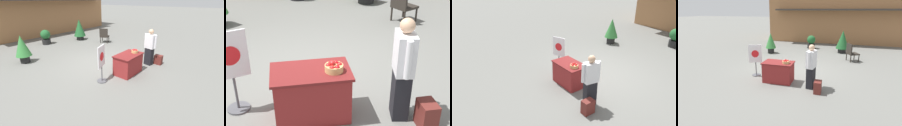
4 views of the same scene
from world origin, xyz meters
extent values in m
plane|color=slate|center=(0.00, 0.00, 0.00)|extent=(120.00, 120.00, 0.00)
cube|color=maroon|center=(-0.14, -1.47, 0.37)|extent=(1.10, 0.68, 0.74)
cube|color=maroon|center=(-0.14, -1.47, 0.76)|extent=(1.17, 0.73, 0.04)
cylinder|color=tan|center=(0.20, -1.55, 0.83)|extent=(0.27, 0.27, 0.10)
sphere|color=red|center=(0.28, -1.54, 0.87)|extent=(0.08, 0.08, 0.08)
sphere|color=red|center=(0.24, -1.47, 0.87)|extent=(0.08, 0.08, 0.08)
sphere|color=red|center=(0.16, -1.47, 0.87)|extent=(0.08, 0.08, 0.08)
sphere|color=red|center=(0.11, -1.54, 0.87)|extent=(0.08, 0.08, 0.08)
sphere|color=red|center=(0.16, -1.62, 0.87)|extent=(0.08, 0.08, 0.08)
sphere|color=red|center=(0.23, -1.62, 0.87)|extent=(0.08, 0.08, 0.08)
sphere|color=red|center=(0.18, -1.53, 0.91)|extent=(0.08, 0.08, 0.08)
cube|color=black|center=(1.17, -1.72, 0.38)|extent=(0.30, 0.38, 0.77)
cube|color=silver|center=(1.17, -1.72, 1.07)|extent=(0.33, 0.46, 0.60)
sphere|color=tan|center=(1.17, -1.72, 1.48)|extent=(0.21, 0.21, 0.21)
cylinder|color=silver|center=(1.13, -1.97, 1.09)|extent=(0.09, 0.09, 0.56)
cylinder|color=silver|center=(1.22, -1.46, 1.09)|extent=(0.09, 0.09, 0.56)
cube|color=maroon|center=(1.47, -2.05, 0.21)|extent=(0.24, 0.34, 0.42)
cylinder|color=#4C4C51|center=(-1.28, -1.12, 0.01)|extent=(0.36, 0.36, 0.03)
cylinder|color=#4C4C51|center=(-1.28, -1.12, 0.31)|extent=(0.04, 0.04, 0.55)
cube|color=silver|center=(-1.28, -1.12, 0.95)|extent=(0.52, 0.21, 0.75)
cylinder|color=red|center=(-1.28, -1.14, 0.95)|extent=(0.29, 0.11, 0.30)
cylinder|color=#28231E|center=(2.89, 2.65, 0.19)|extent=(0.05, 0.05, 0.38)
cylinder|color=#28231E|center=(3.10, 2.23, 0.19)|extent=(0.05, 0.05, 0.38)
cylinder|color=#28231E|center=(2.47, 2.44, 0.19)|extent=(0.05, 0.05, 0.38)
cylinder|color=#28231E|center=(2.68, 2.02, 0.19)|extent=(0.05, 0.05, 0.38)
cube|color=#28231E|center=(2.79, 2.33, 0.41)|extent=(0.74, 0.74, 0.06)
camera|label=1|loc=(-4.74, -4.36, 2.73)|focal=24.00mm
camera|label=2|loc=(-0.44, -5.42, 2.97)|focal=50.00mm
camera|label=3|loc=(5.14, -5.55, 3.90)|focal=35.00mm
camera|label=4|loc=(2.09, -7.48, 2.71)|focal=28.00mm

